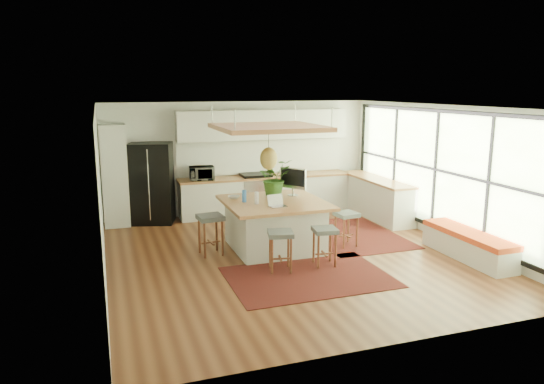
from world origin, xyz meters
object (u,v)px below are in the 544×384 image
object	(u,v)px
stool_near_left	(280,251)
stool_near_right	(325,246)
microwave	(202,172)
island_plant	(274,182)
fridge	(152,183)
monitor	(293,183)
stool_right_front	(346,228)
island	(274,225)
laptop	(278,200)
stool_left_side	(211,236)
stool_right_back	(317,219)

from	to	relation	value
stool_near_left	stool_near_right	bearing A→B (deg)	0.92
microwave	island_plant	xyz separation A→B (m)	(1.01, -2.21, 0.10)
fridge	monitor	distance (m)	3.43
stool_near_right	stool_right_front	world-z (taller)	same
fridge	island	size ratio (longest dim) A/B	0.99
island	stool_near_left	size ratio (longest dim) A/B	2.67
laptop	stool_near_right	bearing A→B (deg)	-58.74
stool_near_right	stool_left_side	bearing A→B (deg)	144.99
monitor	island_plant	distance (m)	0.37
fridge	stool_right_back	bearing A→B (deg)	-19.14
island	stool_right_back	distance (m)	1.23
fridge	stool_near_right	xyz separation A→B (m)	(2.50, -3.86, -0.57)
stool_near_left	stool_left_side	xyz separation A→B (m)	(-0.92, 1.23, 0.00)
stool_right_back	stool_near_left	bearing A→B (deg)	-130.02
stool_near_right	monitor	size ratio (longest dim) A/B	1.11
laptop	stool_right_back	bearing A→B (deg)	29.58
stool_near_right	stool_right_front	size ratio (longest dim) A/B	1.00
stool_near_left	island_plant	bearing A→B (deg)	74.37
stool_right_back	monitor	distance (m)	1.04
island	stool_left_side	size ratio (longest dim) A/B	2.48
stool_near_right	microwave	bearing A→B (deg)	109.57
fridge	stool_near_right	size ratio (longest dim) A/B	2.72
stool_right_back	stool_left_side	bearing A→B (deg)	-168.87
microwave	island	bearing A→B (deg)	-67.25
stool_right_front	laptop	bearing A→B (deg)	-173.90
stool_near_left	stool_left_side	size ratio (longest dim) A/B	0.93
stool_near_right	island_plant	world-z (taller)	island_plant
island_plant	fridge	bearing A→B (deg)	133.99
fridge	stool_right_front	bearing A→B (deg)	-25.65
laptop	monitor	world-z (taller)	monitor
stool_right_back	island_plant	distance (m)	1.28
stool_left_side	monitor	xyz separation A→B (m)	(1.73, 0.31, 0.83)
island	stool_left_side	bearing A→B (deg)	178.01
fridge	laptop	xyz separation A→B (m)	(1.90, -3.15, 0.12)
stool_right_back	laptop	world-z (taller)	laptop
stool_near_right	microwave	world-z (taller)	microwave
monitor	stool_near_left	bearing A→B (deg)	-62.63
stool_left_side	microwave	size ratio (longest dim) A/B	1.33
monitor	microwave	distance (m)	2.70
island	microwave	distance (m)	2.88
stool_left_side	island_plant	size ratio (longest dim) A/B	1.03
laptop	monitor	bearing A→B (deg)	44.37
stool_right_back	monitor	xyz separation A→B (m)	(-0.60, -0.15, 0.83)
stool_near_right	stool_left_side	world-z (taller)	stool_left_side
stool_near_right	island_plant	bearing A→B (deg)	102.16
laptop	monitor	xyz separation A→B (m)	(0.60, 0.81, 0.14)
stool_right_front	monitor	bearing A→B (deg)	142.70
stool_near_left	laptop	distance (m)	1.03
stool_right_front	monitor	xyz separation A→B (m)	(-0.86, 0.65, 0.83)
stool_near_right	microwave	size ratio (longest dim) A/B	1.19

